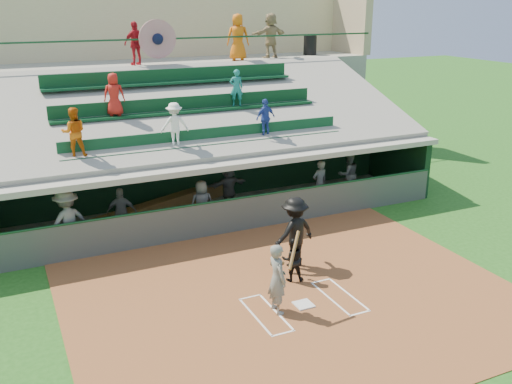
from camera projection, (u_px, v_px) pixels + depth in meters
name	position (u px, v px, depth m)	size (l,w,h in m)	color
ground	(304.00, 306.00, 13.84)	(100.00, 100.00, 0.00)	#1F5317
dirt_slab	(294.00, 296.00, 14.27)	(11.00, 9.00, 0.02)	brown
home_plate	(304.00, 304.00, 13.83)	(0.43, 0.43, 0.03)	silver
batters_box_chalk	(304.00, 305.00, 13.84)	(2.65, 1.85, 0.01)	white
dugout_floor	(207.00, 215.00, 19.64)	(16.00, 3.50, 0.04)	gray
concourse_slab	(152.00, 115.00, 24.72)	(20.00, 3.00, 4.60)	gray
grandstand	(172.00, 130.00, 22.15)	(20.40, 10.40, 7.80)	#4C514C
batter_at_plate	(277.00, 278.00, 13.29)	(0.84, 0.74, 1.95)	#60635E
catcher	(293.00, 259.00, 14.89)	(0.58, 0.45, 1.20)	black
home_umpire	(294.00, 232.00, 15.60)	(1.29, 0.74, 2.00)	black
dugout_bench	(194.00, 196.00, 20.73)	(16.04, 0.48, 0.48)	olive
dugout_player_a	(67.00, 222.00, 16.27)	(1.28, 0.74, 1.99)	#595B56
dugout_player_b	(122.00, 212.00, 17.64)	(0.91, 0.38, 1.56)	#60635D
dugout_player_c	(202.00, 204.00, 18.27)	(0.77, 0.50, 1.58)	#52544F
dugout_player_d	(229.00, 186.00, 20.03)	(1.48, 0.47, 1.60)	#50534E
dugout_player_e	(320.00, 183.00, 20.28)	(0.60, 0.40, 1.66)	#5F625C
dugout_player_f	(348.00, 174.00, 21.25)	(0.83, 0.64, 1.70)	#5A5D57
trash_bin	(310.00, 45.00, 26.66)	(0.61, 0.61, 0.91)	black
concourse_staff_a	(136.00, 43.00, 22.34)	(0.98, 0.41, 1.68)	red
concourse_staff_b	(238.00, 37.00, 24.03)	(0.94, 0.61, 1.93)	orange
concourse_staff_c	(271.00, 35.00, 25.23)	(1.79, 0.57, 1.93)	tan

